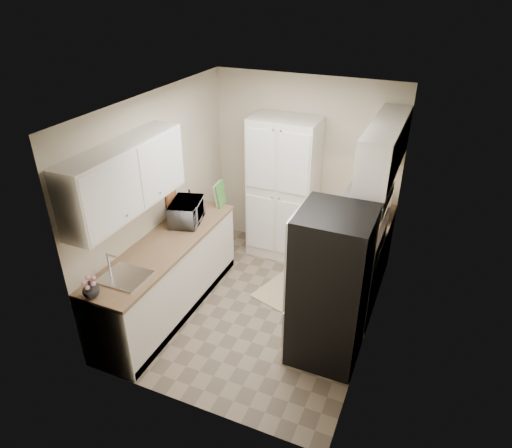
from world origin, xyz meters
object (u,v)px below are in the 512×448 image
wine_bottle (190,201)px  electric_range (348,276)px  microwave (187,212)px  refrigerator (330,288)px  pantry_cabinet (283,189)px  toaster_oven (377,207)px

wine_bottle → electric_range: bearing=-0.4°
microwave → wine_bottle: microwave is taller
refrigerator → electric_range: bearing=87.5°
pantry_cabinet → wine_bottle: bearing=-135.9°
microwave → toaster_oven: size_ratio=1.15×
pantry_cabinet → toaster_oven: bearing=-5.7°
electric_range → toaster_oven: (0.12, 0.80, 0.57)m
refrigerator → microwave: (-1.95, 0.52, 0.21)m
microwave → wine_bottle: 0.32m
electric_range → wine_bottle: 2.19m
pantry_cabinet → toaster_oven: size_ratio=4.59×
wine_bottle → pantry_cabinet: bearing=44.1°
refrigerator → wine_bottle: bearing=158.6°
electric_range → wine_bottle: size_ratio=4.30×
electric_range → toaster_oven: size_ratio=2.59×
refrigerator → microwave: refrigerator is taller
electric_range → refrigerator: refrigerator is taller
refrigerator → pantry_cabinet: bearing=123.5°
pantry_cabinet → electric_range: (1.17, -0.93, -0.52)m
pantry_cabinet → wine_bottle: (-0.94, -0.91, 0.05)m
electric_range → microwave: (-1.99, -0.28, 0.58)m
refrigerator → toaster_oven: bearing=84.6°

